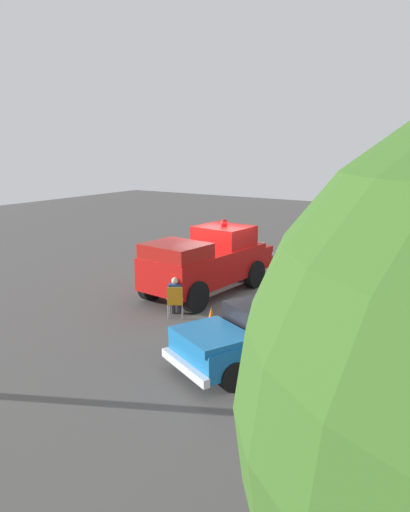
% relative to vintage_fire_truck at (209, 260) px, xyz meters
% --- Properties ---
extents(ground_plane, '(60.00, 60.00, 0.00)m').
position_rel_vintage_fire_truck_xyz_m(ground_plane, '(-0.24, 0.32, -1.20)').
color(ground_plane, '#514F4C').
extents(vintage_fire_truck, '(6.14, 2.84, 2.59)m').
position_rel_vintage_fire_truck_xyz_m(vintage_fire_truck, '(0.00, 0.00, 0.00)').
color(vintage_fire_truck, black).
rests_on(vintage_fire_truck, ground).
extents(classic_hot_rod, '(4.73, 3.54, 1.46)m').
position_rel_vintage_fire_truck_xyz_m(classic_hot_rod, '(4.16, 4.09, -0.45)').
color(classic_hot_rod, black).
rests_on(classic_hot_rod, ground).
extents(lawn_chair_near_truck, '(0.68, 0.67, 1.02)m').
position_rel_vintage_fire_truck_xyz_m(lawn_chair_near_truck, '(2.83, 0.54, -0.61)').
color(lawn_chair_near_truck, '#B7BABF').
rests_on(lawn_chair_near_truck, ground).
extents(lawn_chair_by_car, '(0.62, 0.63, 1.02)m').
position_rel_vintage_fire_truck_xyz_m(lawn_chair_by_car, '(-4.63, -0.29, -0.61)').
color(lawn_chair_by_car, '#B7BABF').
rests_on(lawn_chair_by_car, ground).
extents(spectator_seated, '(0.65, 0.59, 1.29)m').
position_rel_vintage_fire_truck_xyz_m(spectator_seated, '(2.72, 0.47, -0.50)').
color(spectator_seated, '#383842').
rests_on(spectator_seated, ground).
extents(traffic_cone, '(0.40, 0.40, 0.64)m').
position_rel_vintage_fire_truck_xyz_m(traffic_cone, '(2.93, 1.92, -0.89)').
color(traffic_cone, orange).
rests_on(traffic_cone, ground).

